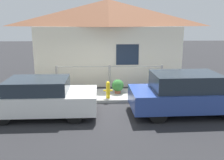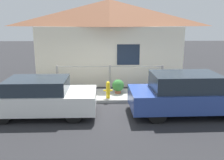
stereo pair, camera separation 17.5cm
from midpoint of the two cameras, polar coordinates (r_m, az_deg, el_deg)
name	(u,v)px [view 1 (the left image)]	position (r m, az deg, el deg)	size (l,w,h in m)	color
ground_plane	(111,103)	(10.10, -0.79, -5.37)	(60.00, 60.00, 0.00)	#262628
sidewalk	(110,95)	(10.91, -0.92, -3.55)	(24.00, 1.74, 0.13)	#9E9E99
house	(108,17)	(13.07, -1.27, 14.14)	(7.66, 2.23, 4.29)	beige
fence	(109,76)	(11.42, -1.02, 0.83)	(4.90, 0.10, 1.13)	gray
car_left	(42,97)	(9.04, -16.27, -3.84)	(3.74, 1.75, 1.33)	white
car_right	(188,94)	(9.23, 16.37, -3.00)	(4.18, 1.87, 1.48)	#2D4793
fire_hydrant	(108,89)	(10.24, -1.41, -2.16)	(0.38, 0.17, 0.71)	yellow
potted_plant_near_hydrant	(118,86)	(10.92, 0.87, -1.34)	(0.53, 0.53, 0.62)	#9E5638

